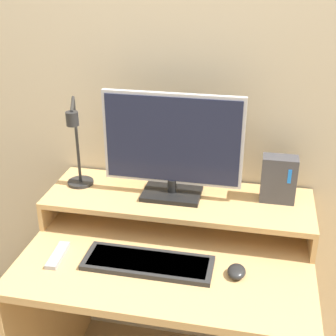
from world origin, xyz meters
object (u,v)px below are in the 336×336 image
(monitor, at_px, (172,146))
(desk_lamp, at_px, (77,151))
(router_dock, at_px, (279,179))
(keyboard, at_px, (148,263))
(mouse, at_px, (237,271))
(remote_control, at_px, (58,255))

(monitor, height_order, desk_lamp, monitor)
(router_dock, relative_size, keyboard, 0.40)
(keyboard, relative_size, mouse, 5.69)
(router_dock, distance_m, mouse, 0.41)
(mouse, bearing_deg, remote_control, -177.78)
(router_dock, bearing_deg, keyboard, -141.45)
(monitor, relative_size, desk_lamp, 1.42)
(desk_lamp, relative_size, router_dock, 2.06)
(router_dock, bearing_deg, desk_lamp, -174.11)
(router_dock, bearing_deg, remote_control, -154.49)
(desk_lamp, distance_m, router_dock, 0.79)
(desk_lamp, height_order, keyboard, desk_lamp)
(monitor, bearing_deg, router_dock, 5.95)
(monitor, height_order, mouse, monitor)
(keyboard, bearing_deg, router_dock, 38.55)
(remote_control, bearing_deg, mouse, 2.22)
(monitor, relative_size, router_dock, 2.92)
(desk_lamp, distance_m, mouse, 0.76)
(desk_lamp, height_order, mouse, desk_lamp)
(monitor, bearing_deg, mouse, -46.35)
(keyboard, height_order, remote_control, keyboard)
(router_dock, xyz_separation_m, mouse, (-0.12, -0.34, -0.20))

